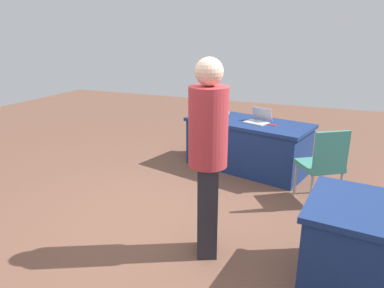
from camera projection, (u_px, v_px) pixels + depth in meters
ground_plane at (176, 229)px, 3.71m from camera, size 14.40×14.40×0.00m
table_foreground at (247, 145)px, 5.26m from camera, size 1.94×1.23×0.74m
chair_tucked_right at (323, 162)px, 4.10m from camera, size 0.61×0.61×0.94m
person_attendee_browsing at (208, 150)px, 3.03m from camera, size 0.44×0.44×1.80m
laptop_silver at (258, 120)px, 5.05m from camera, size 0.40×0.38×0.21m
yarn_ball at (225, 113)px, 5.38m from camera, size 0.13×0.13×0.13m
scissors_red at (271, 125)px, 4.93m from camera, size 0.18×0.09×0.01m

